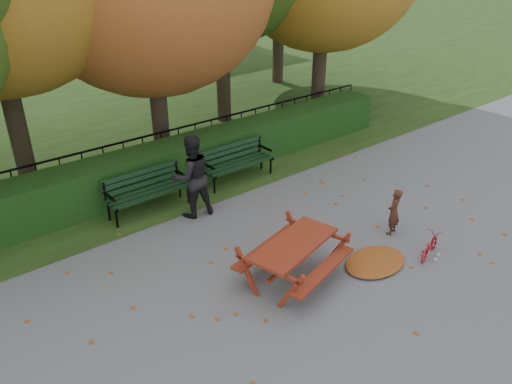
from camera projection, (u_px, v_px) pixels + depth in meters
ground at (312, 264)px, 8.99m from camera, size 90.00×90.00×0.00m
grass_strip at (46, 95)px, 18.63m from camera, size 90.00×90.00×0.00m
hedge at (179, 162)px, 11.86m from camera, size 13.00×0.90×1.00m
iron_fence at (162, 150)px, 12.39m from camera, size 14.00×0.04×1.02m
bench_left at (146, 188)px, 10.57m from camera, size 1.80×0.57×0.88m
bench_right at (236, 159)px, 11.92m from camera, size 1.80×0.57×0.88m
picnic_table at (294, 251)px, 8.36m from camera, size 1.98×1.74×0.83m
leaf_pile at (375, 262)px, 8.99m from camera, size 1.33×0.97×0.09m
leaf_scatter at (301, 257)px, 9.19m from camera, size 9.00×5.70×0.01m
child at (394, 212)px, 9.73m from camera, size 0.40×0.31×0.96m
adult at (192, 176)px, 10.21m from camera, size 0.96×0.80×1.78m
bicycle at (430, 246)px, 9.14m from camera, size 0.86×0.48×0.43m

